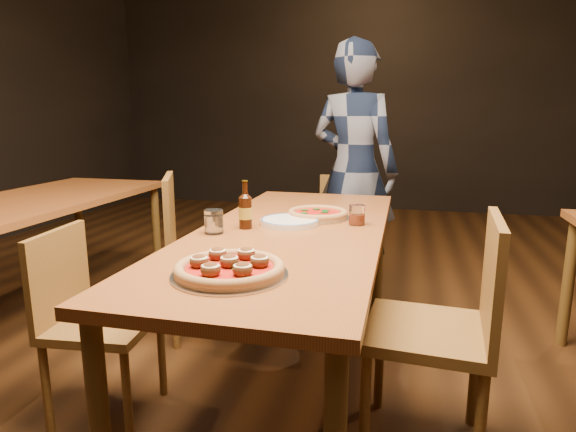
% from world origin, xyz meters
% --- Properties ---
extents(ground, '(9.00, 9.00, 0.00)m').
position_xyz_m(ground, '(0.00, 0.00, 0.00)').
color(ground, black).
extents(table_main, '(0.80, 2.00, 0.75)m').
position_xyz_m(table_main, '(0.00, 0.00, 0.68)').
color(table_main, brown).
rests_on(table_main, ground).
extents(table_left, '(0.80, 2.00, 0.75)m').
position_xyz_m(table_left, '(-1.70, 0.30, 0.68)').
color(table_left, brown).
rests_on(table_left, ground).
extents(chair_main_nw, '(0.42, 0.42, 0.83)m').
position_xyz_m(chair_main_nw, '(-0.69, -0.40, 0.42)').
color(chair_main_nw, brown).
rests_on(chair_main_nw, ground).
extents(chair_main_sw, '(0.59, 0.59, 0.96)m').
position_xyz_m(chair_main_sw, '(-0.59, 0.45, 0.48)').
color(chair_main_sw, brown).
rests_on(chair_main_sw, ground).
extents(chair_main_e, '(0.48, 0.48, 0.95)m').
position_xyz_m(chair_main_e, '(0.59, -0.29, 0.47)').
color(chair_main_e, brown).
rests_on(chair_main_e, ground).
extents(chair_end, '(0.42, 0.42, 0.85)m').
position_xyz_m(chair_end, '(0.08, 1.28, 0.43)').
color(chair_end, brown).
rests_on(chair_end, ground).
extents(pizza_meatball, '(0.37, 0.37, 0.07)m').
position_xyz_m(pizza_meatball, '(-0.04, -0.65, 0.78)').
color(pizza_meatball, '#B7B7BF').
rests_on(pizza_meatball, table_main).
extents(pizza_margherita, '(0.31, 0.31, 0.04)m').
position_xyz_m(pizza_margherita, '(0.07, 0.26, 0.77)').
color(pizza_margherita, '#B7B7BF').
rests_on(pizza_margherita, table_main).
extents(plate_stack, '(0.27, 0.27, 0.03)m').
position_xyz_m(plate_stack, '(-0.03, 0.09, 0.76)').
color(plate_stack, white).
rests_on(plate_stack, table_main).
extents(beer_bottle, '(0.06, 0.06, 0.21)m').
position_xyz_m(beer_bottle, '(-0.20, -0.03, 0.83)').
color(beer_bottle, black).
rests_on(beer_bottle, table_main).
extents(water_glass, '(0.08, 0.08, 0.10)m').
position_xyz_m(water_glass, '(-0.30, -0.15, 0.80)').
color(water_glass, white).
rests_on(water_glass, table_main).
extents(amber_glass, '(0.07, 0.07, 0.09)m').
position_xyz_m(amber_glass, '(0.27, 0.16, 0.80)').
color(amber_glass, '#953310').
rests_on(amber_glass, table_main).
extents(diner, '(0.74, 0.61, 1.73)m').
position_xyz_m(diner, '(0.13, 1.31, 0.87)').
color(diner, black).
rests_on(diner, ground).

